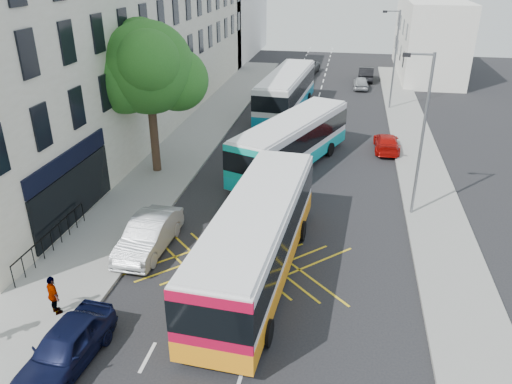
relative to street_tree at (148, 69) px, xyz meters
The scene contains 20 objects.
ground 18.33m from the street_tree, 60.38° to the right, with size 120.00×120.00×0.00m, color black.
pavement_left 6.22m from the street_tree, 73.47° to the left, with size 5.00×70.00×0.15m, color gray.
pavement_right 17.17m from the street_tree, ahead, with size 3.00×70.00×0.15m, color gray.
terrace_main 11.00m from the street_tree, 119.95° to the left, with size 8.30×45.00×13.50m.
terrace_far 40.43m from the street_tree, 97.81° to the left, with size 8.00×20.00×10.00m, color silver.
building_right 38.43m from the street_tree, 59.43° to the left, with size 6.00×18.00×8.00m, color silver.
street_tree is the anchor object (origin of this frame).
lamp_near 15.10m from the street_tree, 11.40° to the right, with size 1.45×0.15×8.00m.
lamp_far 22.57m from the street_tree, 49.19° to the left, with size 1.45×0.15×8.00m.
railings 11.22m from the street_tree, 97.02° to the right, with size 0.08×5.60×1.14m, color black, non-canonical shape.
bus_near 13.31m from the street_tree, 50.27° to the right, with size 3.50×11.94×3.32m.
bus_mid 9.53m from the street_tree, 16.16° to the left, with size 6.39×11.40×3.15m.
bus_far 16.27m from the street_tree, 67.05° to the left, with size 3.74×12.26×3.40m.
parked_car_blue 16.91m from the street_tree, 79.50° to the right, with size 1.67×4.15×1.41m, color black.
parked_car_silver 10.61m from the street_tree, 71.27° to the right, with size 1.62×4.64×1.53m, color #B0B3B8.
red_hatchback 16.45m from the street_tree, 24.69° to the left, with size 1.61×3.96×1.15m, color #B00B07.
distant_car_grey 31.49m from the street_tree, 78.06° to the left, with size 2.29×4.97×1.38m, color #3B3D42.
distant_car_silver 27.72m from the street_tree, 62.86° to the left, with size 1.44×3.59×1.22m, color #A3A6AA.
distant_car_dark 31.34m from the street_tree, 65.17° to the left, with size 1.52×4.37×1.44m, color black.
pedestrian_far 14.65m from the street_tree, 84.68° to the right, with size 0.92×0.38×1.56m, color gray.
Camera 1 is at (2.61, -11.69, 11.96)m, focal length 35.00 mm.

